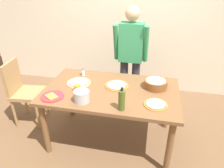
{
  "coord_description": "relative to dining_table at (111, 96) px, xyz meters",
  "views": [
    {
      "loc": [
        0.47,
        -2.1,
        1.99
      ],
      "look_at": [
        0.0,
        0.05,
        0.81
      ],
      "focal_mm": 33.16,
      "sensor_mm": 36.0,
      "label": 1
    }
  ],
  "objects": [
    {
      "name": "wall_back",
      "position": [
        0.0,
        1.6,
        0.63
      ],
      "size": [
        5.6,
        0.1,
        2.6
      ],
      "primitive_type": "cube",
      "color": "beige",
      "rests_on": "ground"
    },
    {
      "name": "dining_table",
      "position": [
        0.0,
        0.0,
        0.0
      ],
      "size": [
        1.6,
        0.96,
        0.76
      ],
      "color": "brown",
      "rests_on": "ground"
    },
    {
      "name": "pizza_raw_on_board",
      "position": [
        -0.44,
        0.07,
        0.1
      ],
      "size": [
        0.29,
        0.29,
        0.02
      ],
      "color": "beige",
      "rests_on": "dining_table"
    },
    {
      "name": "ground",
      "position": [
        0.0,
        0.0,
        -0.67
      ],
      "size": [
        8.0,
        8.0,
        0.0
      ],
      "primitive_type": "plane",
      "color": "brown"
    },
    {
      "name": "chair_wooden_left",
      "position": [
        -1.32,
        0.12,
        -0.13
      ],
      "size": [
        0.45,
        0.45,
        0.95
      ],
      "color": "#A37A4C",
      "rests_on": "ground"
    },
    {
      "name": "person_cook",
      "position": [
        0.13,
        0.76,
        0.27
      ],
      "size": [
        0.49,
        0.25,
        1.62
      ],
      "color": "#2D2D38",
      "rests_on": "ground"
    },
    {
      "name": "salt_shaker",
      "position": [
        -0.46,
        0.3,
        0.14
      ],
      "size": [
        0.04,
        0.04,
        0.11
      ],
      "color": "white",
      "rests_on": "dining_table"
    },
    {
      "name": "popcorn_bowl",
      "position": [
        0.51,
        0.17,
        0.15
      ],
      "size": [
        0.28,
        0.28,
        0.11
      ],
      "color": "brown",
      "rests_on": "dining_table"
    },
    {
      "name": "cup_orange",
      "position": [
        -0.38,
        -0.13,
        0.13
      ],
      "size": [
        0.07,
        0.07,
        0.08
      ],
      "primitive_type": "cylinder",
      "color": "orange",
      "rests_on": "dining_table"
    },
    {
      "name": "pizza_cooked_on_tray",
      "position": [
        0.53,
        -0.22,
        0.1
      ],
      "size": [
        0.25,
        0.25,
        0.02
      ],
      "color": "#C67A33",
      "rests_on": "dining_table"
    },
    {
      "name": "steel_pot",
      "position": [
        -0.25,
        -0.32,
        0.16
      ],
      "size": [
        0.17,
        0.17,
        0.13
      ],
      "color": "#B7B7BC",
      "rests_on": "dining_table"
    },
    {
      "name": "olive_oil_bottle",
      "position": [
        0.19,
        -0.38,
        0.2
      ],
      "size": [
        0.07,
        0.07,
        0.26
      ],
      "color": "#47561E",
      "rests_on": "dining_table"
    },
    {
      "name": "pizza_second_cooked",
      "position": [
        0.05,
        0.1,
        0.1
      ],
      "size": [
        0.29,
        0.29,
        0.02
      ],
      "color": "#C67A33",
      "rests_on": "dining_table"
    },
    {
      "name": "plate_with_slice",
      "position": [
        -0.61,
        -0.3,
        0.1
      ],
      "size": [
        0.26,
        0.26,
        0.02
      ],
      "color": "red",
      "rests_on": "dining_table"
    }
  ]
}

